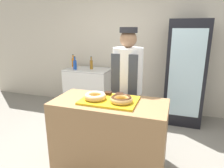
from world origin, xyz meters
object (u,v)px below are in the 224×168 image
(donut_light_glaze, at_px, (95,96))
(bottle_amber, at_px, (91,64))
(baker_person, at_px, (127,88))
(bottle_orange, at_px, (73,62))
(brownie_back_left, at_px, (108,93))
(bottle_blue, at_px, (75,64))
(serving_tray, at_px, (109,100))
(donut_chocolate_glaze, at_px, (121,99))
(chest_freezer, at_px, (89,89))
(brownie_back_right, at_px, (119,94))
(beverage_fridge, at_px, (185,73))

(donut_light_glaze, height_order, bottle_amber, bottle_amber)
(baker_person, relative_size, bottle_orange, 6.23)
(brownie_back_left, xyz_separation_m, bottle_orange, (-1.42, 1.71, 0.04))
(bottle_blue, bearing_deg, serving_tray, -51.08)
(donut_chocolate_glaze, height_order, chest_freezer, donut_chocolate_glaze)
(serving_tray, bearing_deg, baker_person, 84.39)
(serving_tray, distance_m, bottle_orange, 2.40)
(serving_tray, bearing_deg, bottle_amber, 119.73)
(donut_chocolate_glaze, relative_size, bottle_orange, 0.91)
(serving_tray, xyz_separation_m, bottle_blue, (-1.32, 1.64, 0.07))
(donut_light_glaze, xyz_separation_m, bottle_blue, (-1.17, 1.68, 0.02))
(bottle_blue, distance_m, bottle_amber, 0.34)
(serving_tray, xyz_separation_m, donut_chocolate_glaze, (0.15, -0.04, 0.05))
(brownie_back_right, bearing_deg, beverage_fridge, 63.98)
(chest_freezer, height_order, bottle_orange, bottle_orange)
(brownie_back_right, relative_size, chest_freezer, 0.08)
(brownie_back_right, xyz_separation_m, beverage_fridge, (0.78, 1.59, -0.01))
(bottle_blue, distance_m, bottle_orange, 0.29)
(bottle_amber, xyz_separation_m, bottle_orange, (-0.48, 0.11, 0.00))
(beverage_fridge, bearing_deg, donut_light_glaze, -119.22)
(baker_person, relative_size, bottle_blue, 6.35)
(baker_person, bearing_deg, chest_freezer, 134.75)
(bottle_blue, bearing_deg, bottle_orange, 125.80)
(donut_light_glaze, distance_m, chest_freezer, 2.10)
(donut_light_glaze, relative_size, donut_chocolate_glaze, 1.00)
(donut_chocolate_glaze, xyz_separation_m, beverage_fridge, (0.70, 1.80, -0.04))
(baker_person, height_order, chest_freezer, baker_person)
(beverage_fridge, bearing_deg, chest_freezer, 179.80)
(beverage_fridge, bearing_deg, brownie_back_right, -116.02)
(bottle_orange, bearing_deg, beverage_fridge, -2.92)
(donut_chocolate_glaze, height_order, bottle_amber, bottle_amber)
(brownie_back_left, height_order, baker_person, baker_person)
(brownie_back_right, bearing_deg, bottle_amber, 124.01)
(donut_chocolate_glaze, distance_m, chest_freezer, 2.25)
(donut_light_glaze, xyz_separation_m, brownie_back_left, (0.08, 0.20, -0.02))
(donut_light_glaze, xyz_separation_m, bottle_orange, (-1.34, 1.92, 0.02))
(chest_freezer, bearing_deg, donut_light_glaze, -62.59)
(donut_light_glaze, relative_size, brownie_back_left, 3.23)
(donut_chocolate_glaze, height_order, baker_person, baker_person)
(brownie_back_left, distance_m, baker_person, 0.46)
(baker_person, bearing_deg, bottle_blue, 143.14)
(donut_light_glaze, xyz_separation_m, brownie_back_right, (0.23, 0.20, -0.02))
(serving_tray, relative_size, donut_light_glaze, 2.51)
(donut_chocolate_glaze, distance_m, beverage_fridge, 1.93)
(donut_chocolate_glaze, relative_size, bottle_blue, 0.93)
(chest_freezer, bearing_deg, bottle_orange, 164.41)
(donut_chocolate_glaze, bearing_deg, bottle_amber, 122.77)
(donut_light_glaze, height_order, brownie_back_right, donut_light_glaze)
(baker_person, height_order, bottle_blue, baker_person)
(donut_light_glaze, bearing_deg, brownie_back_right, 41.97)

